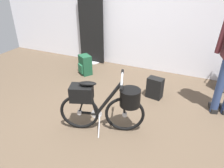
% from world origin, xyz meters
% --- Properties ---
extents(ground_plane, '(7.57, 7.57, 0.00)m').
position_xyz_m(ground_plane, '(0.00, 0.00, 0.00)').
color(ground_plane, brown).
extents(floor_banner_stand, '(0.60, 0.36, 1.70)m').
position_xyz_m(floor_banner_stand, '(-1.32, 2.10, 0.76)').
color(floor_banner_stand, '#B7B7BC').
rests_on(floor_banner_stand, ground_plane).
extents(folding_bike_foreground, '(1.06, 0.56, 0.79)m').
position_xyz_m(folding_bike_foreground, '(0.03, 0.01, 0.42)').
color(folding_bike_foreground, black).
rests_on(folding_bike_foreground, ground_plane).
extents(backpack_on_floor, '(0.28, 0.23, 0.36)m').
position_xyz_m(backpack_on_floor, '(0.42, 1.11, 0.18)').
color(backpack_on_floor, black).
rests_on(backpack_on_floor, ground_plane).
extents(handbag_on_floor, '(0.32, 0.31, 0.41)m').
position_xyz_m(handbag_on_floor, '(-1.13, 1.44, 0.20)').
color(handbag_on_floor, '#19472D').
rests_on(handbag_on_floor, ground_plane).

